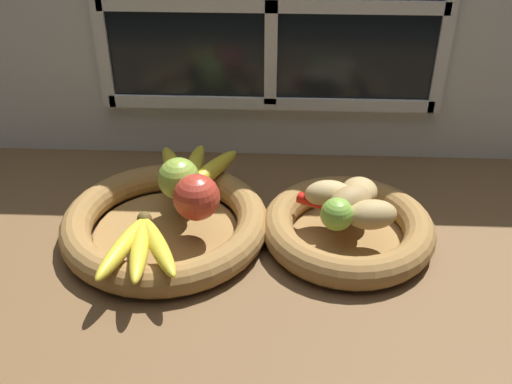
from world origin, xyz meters
TOP-DOWN VIEW (x-y plane):
  - ground_plane at (0.00, 0.00)cm, footprint 140.00×90.00cm
  - back_wall at (0.00, 29.77)cm, footprint 140.00×4.60cm
  - fruit_bowl_left at (-16.72, -0.77)cm, footprint 34.54×34.54cm
  - fruit_bowl_right at (13.65, -0.77)cm, footprint 28.41×28.41cm
  - apple_green_back at (-14.67, 3.52)cm, footprint 7.10×7.10cm
  - apple_red_right at (-10.90, -2.39)cm, footprint 7.54×7.54cm
  - banana_bunch_front at (-18.10, -12.17)cm, footprint 12.96×16.55cm
  - banana_bunch_back at (-13.34, 10.06)cm, footprint 16.11×17.35cm
  - potato_small at (16.68, -3.79)cm, footprint 8.84×6.43cm
  - potato_large at (13.65, -0.77)cm, footprint 9.43×8.91cm
  - potato_back at (15.54, 3.39)cm, footprint 7.30×7.75cm
  - potato_oblong at (10.25, 1.88)cm, footprint 7.99×5.16cm
  - lime_near at (11.21, -4.43)cm, footprint 5.22×5.22cm
  - chili_pepper at (11.36, -1.05)cm, footprint 12.68×9.01cm

SIDE VIEW (x-z plane):
  - ground_plane at x=0.00cm, z-range -3.00..0.00cm
  - fruit_bowl_left at x=-16.72cm, z-range -0.18..4.99cm
  - fruit_bowl_right at x=13.65cm, z-range -0.17..5.00cm
  - chili_pepper at x=11.36cm, z-range 5.17..7.15cm
  - banana_bunch_front at x=-18.10cm, z-range 5.17..7.80cm
  - banana_bunch_back at x=-13.34cm, z-range 5.17..8.11cm
  - potato_back at x=15.54cm, z-range 5.17..9.20cm
  - potato_oblong at x=10.25cm, z-range 5.17..9.72cm
  - potato_small at x=16.68cm, z-range 5.17..9.73cm
  - potato_large at x=13.65cm, z-range 5.17..10.34cm
  - lime_near at x=11.21cm, z-range 5.17..10.39cm
  - apple_green_back at x=-14.67cm, z-range 5.17..12.27cm
  - apple_red_right at x=-10.90cm, z-range 5.17..12.71cm
  - back_wall at x=0.00cm, z-range 0.38..55.38cm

